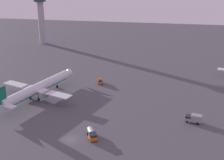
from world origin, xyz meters
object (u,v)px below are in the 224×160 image
object	(u,v)px
fuel_truck	(92,134)
baggage_tractor	(100,81)
control_tower	(41,12)
airplane_taxiway_distant	(37,89)
catering_truck	(194,118)

from	to	relation	value
fuel_truck	baggage_tractor	world-z (taller)	fuel_truck
control_tower	airplane_taxiway_distant	distance (m)	96.02
airplane_taxiway_distant	fuel_truck	distance (m)	39.32
catering_truck	baggage_tractor	world-z (taller)	catering_truck
baggage_tractor	control_tower	bearing A→B (deg)	-65.49
fuel_truck	catering_truck	world-z (taller)	catering_truck
airplane_taxiway_distant	catering_truck	distance (m)	62.58
catering_truck	baggage_tractor	size ratio (longest dim) A/B	1.34
airplane_taxiway_distant	baggage_tractor	xyz separation A→B (m)	(22.11, 20.08, -3.01)
control_tower	baggage_tractor	size ratio (longest dim) A/B	8.17
catering_truck	airplane_taxiway_distant	bearing A→B (deg)	92.54
fuel_truck	catering_truck	size ratio (longest dim) A/B	1.09
control_tower	baggage_tractor	distance (m)	90.12
airplane_taxiway_distant	fuel_truck	xyz separation A→B (m)	(29.11, -26.27, -2.82)
baggage_tractor	fuel_truck	bearing A→B (deg)	84.33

